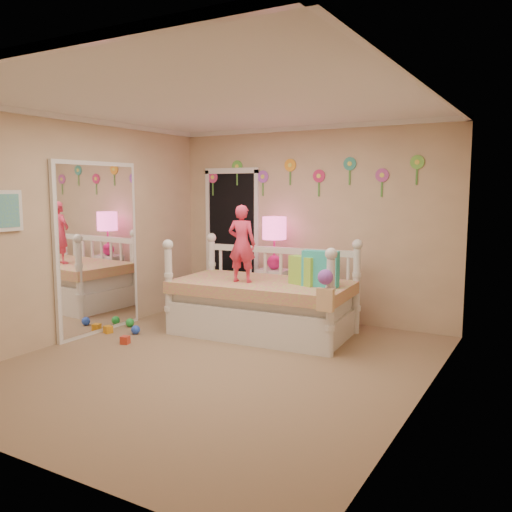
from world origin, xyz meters
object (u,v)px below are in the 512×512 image
Objects in this scene: daybed at (263,286)px; table_lamp at (274,235)px; child at (242,244)px; nightstand at (274,294)px.

daybed is 0.94m from table_lamp.
child is 0.91m from table_lamp.
nightstand is at bearing -97.84° from child.
child is (-0.18, -0.19, 0.53)m from daybed.
nightstand is at bearing 103.41° from daybed.
child is 1.20m from nightstand.
table_lamp is (-0.04, 0.91, 0.04)m from child.
table_lamp is (-0.00, 0.00, 0.82)m from nightstand.
table_lamp is at bearing -97.84° from child.
table_lamp is at bearing 117.70° from nightstand.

